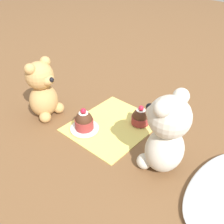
% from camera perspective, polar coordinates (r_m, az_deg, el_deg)
% --- Properties ---
extents(ground_plane, '(4.00, 4.00, 0.00)m').
position_cam_1_polar(ground_plane, '(0.87, 0.00, -3.02)').
color(ground_plane, brown).
extents(knitted_placemat, '(0.27, 0.24, 0.01)m').
position_cam_1_polar(knitted_placemat, '(0.87, 0.00, -2.87)').
color(knitted_placemat, '#E0D166').
rests_on(knitted_placemat, ground_plane).
extents(tulle_cloth, '(0.30, 0.14, 0.02)m').
position_cam_1_polar(tulle_cloth, '(0.72, 22.84, -14.99)').
color(tulle_cloth, white).
rests_on(tulle_cloth, ground_plane).
extents(teddy_bear_cream, '(0.12, 0.12, 0.23)m').
position_cam_1_polar(teddy_bear_cream, '(0.67, 11.62, -4.70)').
color(teddy_bear_cream, beige).
rests_on(teddy_bear_cream, ground_plane).
extents(teddy_bear_tan, '(0.11, 0.11, 0.20)m').
position_cam_1_polar(teddy_bear_tan, '(0.90, -14.86, 4.62)').
color(teddy_bear_tan, tan).
rests_on(teddy_bear_tan, ground_plane).
extents(cupcake_near_cream_bear, '(0.06, 0.06, 0.07)m').
position_cam_1_polar(cupcake_near_cream_bear, '(0.86, 6.20, -1.16)').
color(cupcake_near_cream_bear, '#993333').
rests_on(cupcake_near_cream_bear, knitted_placemat).
extents(saucer_plate, '(0.09, 0.09, 0.01)m').
position_cam_1_polar(saucer_plate, '(0.85, -5.99, -3.58)').
color(saucer_plate, white).
rests_on(saucer_plate, knitted_placemat).
extents(cupcake_near_tan_bear, '(0.06, 0.06, 0.08)m').
position_cam_1_polar(cupcake_near_tan_bear, '(0.83, -6.11, -1.99)').
color(cupcake_near_tan_bear, '#993333').
rests_on(cupcake_near_tan_bear, saucer_plate).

